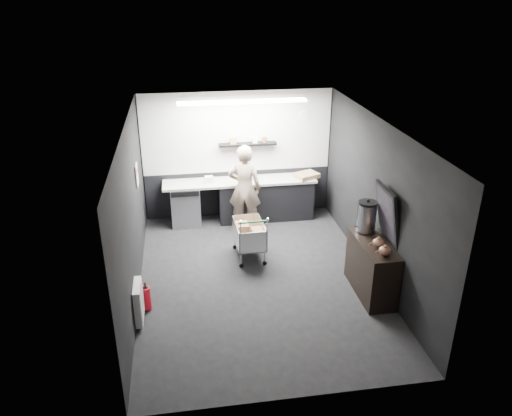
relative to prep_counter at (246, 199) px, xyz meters
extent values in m
plane|color=black|center=(-0.14, -2.42, -0.46)|extent=(5.50, 5.50, 0.00)
plane|color=silver|center=(-0.14, -2.42, 2.24)|extent=(5.50, 5.50, 0.00)
plane|color=black|center=(-0.14, 0.33, 0.89)|extent=(5.50, 0.00, 5.50)
plane|color=black|center=(-0.14, -5.17, 0.89)|extent=(5.50, 0.00, 5.50)
plane|color=black|center=(-2.14, -2.42, 0.89)|extent=(0.00, 5.50, 5.50)
plane|color=black|center=(1.86, -2.42, 0.89)|extent=(0.00, 5.50, 5.50)
cube|color=silver|center=(-0.14, 0.31, 1.39)|extent=(3.95, 0.02, 1.70)
cube|color=black|center=(-0.14, 0.31, 0.04)|extent=(3.95, 0.02, 1.00)
cube|color=black|center=(0.06, 0.20, 1.16)|extent=(1.20, 0.22, 0.04)
cylinder|color=white|center=(1.26, 0.30, 1.69)|extent=(0.20, 0.03, 0.20)
cube|color=silver|center=(-2.12, -1.12, 1.09)|extent=(0.02, 0.30, 0.40)
cube|color=red|center=(-2.11, -1.12, 1.16)|extent=(0.02, 0.22, 0.10)
cube|color=white|center=(-2.08, -3.32, -0.11)|extent=(0.10, 0.50, 0.60)
cube|color=white|center=(-0.14, -0.57, 2.21)|extent=(2.40, 0.20, 0.04)
cube|color=black|center=(0.41, 0.00, -0.03)|extent=(2.00, 0.56, 0.85)
cube|color=#A8A7A3|center=(-0.14, 0.00, 0.42)|extent=(3.20, 0.60, 0.05)
cube|color=#9EA0A5|center=(-1.29, 0.00, -0.03)|extent=(0.60, 0.58, 0.85)
cube|color=black|center=(-1.29, -0.30, 0.32)|extent=(0.56, 0.02, 0.10)
imported|color=beige|center=(-0.10, -0.45, 0.45)|extent=(0.75, 0.58, 1.81)
cube|color=silver|center=(-0.17, -1.63, -0.17)|extent=(0.55, 0.82, 0.02)
cube|color=silver|center=(-0.42, -1.63, 0.03)|extent=(0.06, 0.79, 0.42)
cube|color=silver|center=(0.07, -1.63, 0.03)|extent=(0.06, 0.79, 0.42)
cube|color=silver|center=(-0.17, -2.02, 0.03)|extent=(0.51, 0.05, 0.42)
cube|color=silver|center=(-0.17, -1.25, 0.03)|extent=(0.51, 0.05, 0.42)
cylinder|color=silver|center=(-0.39, -1.99, -0.30)|extent=(0.02, 0.02, 0.28)
cylinder|color=silver|center=(0.04, -1.99, -0.30)|extent=(0.02, 0.02, 0.28)
cylinder|color=silver|center=(-0.39, -1.28, -0.30)|extent=(0.02, 0.02, 0.28)
cylinder|color=silver|center=(0.04, -1.28, -0.30)|extent=(0.02, 0.02, 0.28)
cylinder|color=#258941|center=(-0.17, -2.08, 0.47)|extent=(0.51, 0.06, 0.03)
cube|color=brown|center=(-0.28, -1.54, 0.02)|extent=(0.24, 0.29, 0.35)
cube|color=brown|center=(-0.04, -1.74, 0.00)|extent=(0.22, 0.27, 0.32)
cylinder|color=black|center=(-0.39, -1.99, -0.42)|extent=(0.08, 0.03, 0.07)
cylinder|color=black|center=(-0.39, -1.28, -0.42)|extent=(0.08, 0.03, 0.07)
cylinder|color=black|center=(0.04, -1.99, -0.42)|extent=(0.08, 0.03, 0.07)
cylinder|color=black|center=(0.04, -1.28, -0.42)|extent=(0.08, 0.03, 0.07)
cube|color=black|center=(1.61, -3.10, 0.00)|extent=(0.46, 1.23, 0.92)
cylinder|color=silver|center=(1.61, -2.69, 0.72)|extent=(0.31, 0.31, 0.47)
cylinder|color=black|center=(1.61, -2.69, 0.97)|extent=(0.31, 0.31, 0.04)
sphere|color=black|center=(1.61, -2.69, 1.02)|extent=(0.05, 0.05, 0.05)
ellipsoid|color=brown|center=(1.61, -3.25, 0.54)|extent=(0.18, 0.18, 0.15)
ellipsoid|color=brown|center=(1.61, -3.51, 0.54)|extent=(0.18, 0.18, 0.15)
cube|color=black|center=(1.80, -3.05, 0.92)|extent=(0.21, 0.72, 0.92)
cube|color=black|center=(1.78, -3.05, 0.92)|extent=(0.15, 0.61, 0.79)
cylinder|color=red|center=(-1.99, -3.03, -0.24)|extent=(0.14, 0.14, 0.38)
cone|color=black|center=(-1.99, -3.03, -0.03)|extent=(0.09, 0.09, 0.06)
cylinder|color=black|center=(-1.99, -3.03, 0.01)|extent=(0.03, 0.03, 0.06)
cube|color=#977A50|center=(1.28, -0.05, 0.49)|extent=(0.58, 0.52, 0.09)
cylinder|color=beige|center=(0.05, 0.00, 0.55)|extent=(0.22, 0.22, 0.22)
cube|color=white|center=(-0.78, -0.05, 0.51)|extent=(0.16, 0.13, 0.14)
camera|label=1|loc=(-1.31, -9.67, 4.20)|focal=35.00mm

